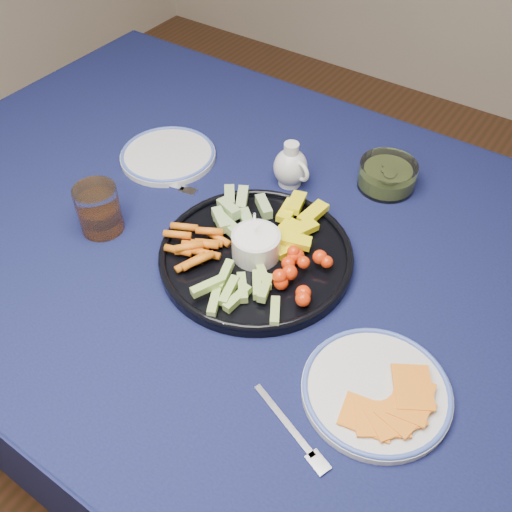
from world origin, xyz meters
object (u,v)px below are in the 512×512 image
Objects in this scene: juice_tumbler at (99,212)px; crudite_platter at (255,251)px; cheese_plate at (377,389)px; side_plate_extra at (168,155)px; creamer_pitcher at (291,167)px; pickle_bowl at (387,176)px; dining_table at (264,275)px.

crudite_platter is at bearing 18.65° from juice_tumbler.
crudite_platter reaches higher than cheese_plate.
cheese_plate is 0.69m from side_plate_extra.
crudite_platter is 3.59× the size of creamer_pitcher.
crudite_platter is 0.23m from creamer_pitcher.
crudite_platter reaches higher than side_plate_extra.
side_plate_extra is at bearing -157.16° from pickle_bowl.
cheese_plate is (0.31, -0.13, -0.01)m from crudite_platter.
crudite_platter is 0.34m from pickle_bowl.
creamer_pitcher is 0.51m from cheese_plate.
creamer_pitcher is 0.39m from juice_tumbler.
side_plate_extra is at bearing 100.49° from juice_tumbler.
dining_table is 0.12m from crudite_platter.
pickle_bowl is 0.58m from juice_tumbler.
side_plate_extra is (-0.32, 0.10, 0.10)m from dining_table.
creamer_pitcher is at bearing 107.48° from dining_table.
cheese_plate is at bearing -43.32° from creamer_pitcher.
juice_tumbler is (-0.29, -0.10, 0.02)m from crudite_platter.
crudite_platter is 1.69× the size of side_plate_extra.
creamer_pitcher reaches higher than dining_table.
cheese_plate is at bearing -66.00° from pickle_bowl.
dining_table is 0.37m from cheese_plate.
pickle_bowl is at bearing 47.50° from juice_tumbler.
dining_table is at bearing 101.97° from crudite_platter.
pickle_bowl is at bearing 72.75° from crudite_platter.
juice_tumbler is at bearing -124.78° from creamer_pitcher.
dining_table is at bearing -17.40° from side_plate_extra.
dining_table is 17.00× the size of creamer_pitcher.
juice_tumbler is (-0.28, -0.14, 0.13)m from dining_table.
dining_table is 0.23m from creamer_pitcher.
crudite_platter is 0.31m from juice_tumbler.
crudite_platter is at bearing 157.51° from cheese_plate.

